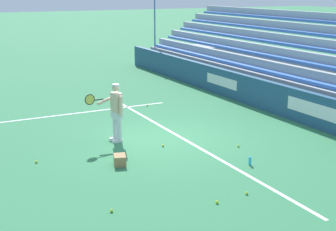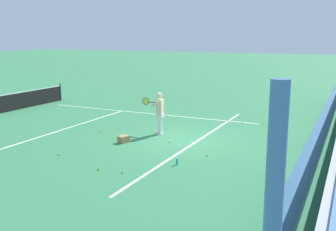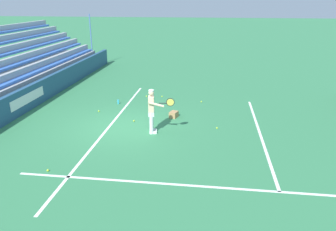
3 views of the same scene
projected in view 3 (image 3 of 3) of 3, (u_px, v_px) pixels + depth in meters
name	position (u px, v px, depth m)	size (l,w,h in m)	color
ground_plane	(122.00, 126.00, 13.36)	(160.00, 160.00, 0.00)	#337A4C
court_baseline_white	(110.00, 126.00, 13.42)	(12.00, 0.10, 0.01)	white
court_sideline_white	(223.00, 188.00, 9.02)	(0.10, 12.00, 0.01)	white
court_service_line_white	(260.00, 133.00, 12.67)	(8.22, 0.10, 0.01)	white
back_wall_sponsor_board	(8.00, 109.00, 13.78)	(26.47, 0.25, 1.10)	navy
tennis_player	(152.00, 111.00, 12.45)	(0.59, 1.04, 1.71)	silver
ball_box_cardboard	(174.00, 114.00, 14.34)	(0.40, 0.30, 0.26)	#A87F51
tennis_ball_toward_net	(162.00, 96.00, 17.31)	(0.07, 0.07, 0.07)	#CCE533
tennis_ball_by_box	(134.00, 121.00, 13.87)	(0.07, 0.07, 0.07)	#CCE533
tennis_ball_midcourt	(146.00, 96.00, 17.34)	(0.07, 0.07, 0.07)	#CCE533
tennis_ball_far_right	(217.00, 128.00, 13.10)	(0.07, 0.07, 0.07)	#CCE533
tennis_ball_near_player	(201.00, 102.00, 16.44)	(0.07, 0.07, 0.07)	#CCE533
tennis_ball_on_baseline	(48.00, 170.00, 9.88)	(0.07, 0.07, 0.07)	#CCE533
tennis_ball_far_left	(99.00, 111.00, 15.05)	(0.07, 0.07, 0.07)	#CCE533
water_bottle	(118.00, 102.00, 16.15)	(0.07, 0.07, 0.22)	#33B2E5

